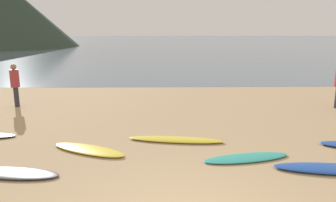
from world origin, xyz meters
TOP-DOWN VIEW (x-y plane):
  - ground_plane at (0.00, 10.00)m, footprint 120.00×120.00m
  - ocean_water at (0.00, 62.11)m, footprint 140.00×100.00m
  - surfboard_2 at (-3.44, 2.11)m, footprint 2.05×0.87m
  - surfboard_3 at (-2.17, 3.40)m, footprint 2.08×1.40m
  - surfboard_4 at (0.01, 4.09)m, footprint 2.60×0.84m
  - surfboard_5 at (1.59, 2.84)m, footprint 2.14×0.95m
  - surfboard_6 at (3.31, 2.17)m, footprint 2.60×0.92m
  - person_0 at (-5.93, 8.12)m, footprint 0.33×0.33m

SIDE VIEW (x-z plane):
  - ground_plane at x=0.00m, z-range -0.20..0.00m
  - ocean_water at x=0.00m, z-range 0.00..0.00m
  - surfboard_5 at x=1.59m, z-range 0.00..0.06m
  - surfboard_2 at x=-3.44m, z-range 0.00..0.07m
  - surfboard_3 at x=-2.17m, z-range 0.00..0.08m
  - surfboard_4 at x=0.01m, z-range 0.00..0.08m
  - surfboard_6 at x=3.31m, z-range 0.00..0.10m
  - person_0 at x=-5.93m, z-range 0.15..1.78m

